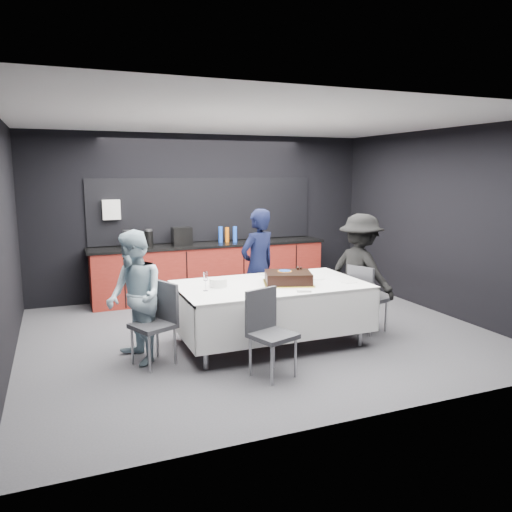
{
  "coord_description": "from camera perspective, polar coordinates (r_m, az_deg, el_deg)",
  "views": [
    {
      "loc": [
        -2.44,
        -5.97,
        2.15
      ],
      "look_at": [
        0.0,
        0.1,
        1.05
      ],
      "focal_mm": 35.0,
      "sensor_mm": 36.0,
      "label": 1
    }
  ],
  "objects": [
    {
      "name": "party_table",
      "position": [
        6.27,
        1.71,
        -4.4
      ],
      "size": [
        2.32,
        1.32,
        0.78
      ],
      "color": "#99999E",
      "rests_on": "ground"
    },
    {
      "name": "fork_pile",
      "position": [
        5.84,
        5.5,
        -3.94
      ],
      "size": [
        0.19,
        0.16,
        0.03
      ],
      "primitive_type": "cube",
      "rotation": [
        0.0,
        0.0,
        -0.4
      ],
      "color": "white",
      "rests_on": "party_table"
    },
    {
      "name": "loose_plate_right_a",
      "position": [
        6.56,
        7.03,
        -2.54
      ],
      "size": [
        0.2,
        0.2,
        0.01
      ],
      "primitive_type": "cylinder",
      "color": "white",
      "rests_on": "party_table"
    },
    {
      "name": "person_left",
      "position": [
        5.79,
        -13.69,
        -4.63
      ],
      "size": [
        0.73,
        0.85,
        1.52
      ],
      "primitive_type": "imported",
      "rotation": [
        0.0,
        0.0,
        -1.34
      ],
      "color": "#9FB9C8",
      "rests_on": "ground"
    },
    {
      "name": "person_center",
      "position": [
        7.08,
        0.23,
        -1.24
      ],
      "size": [
        0.7,
        0.58,
        1.65
      ],
      "primitive_type": "imported",
      "rotation": [
        0.0,
        0.0,
        3.5
      ],
      "color": "black",
      "rests_on": "ground"
    },
    {
      "name": "plate_stack",
      "position": [
        6.07,
        -4.34,
        -3.05
      ],
      "size": [
        0.22,
        0.22,
        0.1
      ],
      "primitive_type": "cylinder",
      "color": "white",
      "rests_on": "party_table"
    },
    {
      "name": "loose_plate_far",
      "position": [
        6.76,
        1.14,
        -2.12
      ],
      "size": [
        0.18,
        0.18,
        0.01
      ],
      "primitive_type": "cylinder",
      "color": "white",
      "rests_on": "party_table"
    },
    {
      "name": "loose_plate_near",
      "position": [
        5.69,
        0.42,
        -4.37
      ],
      "size": [
        0.19,
        0.19,
        0.01
      ],
      "primitive_type": "cylinder",
      "color": "white",
      "rests_on": "party_table"
    },
    {
      "name": "cake_assembly",
      "position": [
        6.22,
        3.7,
        -2.51
      ],
      "size": [
        0.73,
        0.66,
        0.18
      ],
      "color": "gold",
      "rests_on": "party_table"
    },
    {
      "name": "chair_right",
      "position": [
        6.89,
        12.35,
        -4.24
      ],
      "size": [
        0.53,
        0.53,
        0.92
      ],
      "color": "#323237",
      "rests_on": "ground"
    },
    {
      "name": "chair_near",
      "position": [
        5.36,
        1.36,
        -8.02
      ],
      "size": [
        0.53,
        0.53,
        0.92
      ],
      "color": "#323237",
      "rests_on": "ground"
    },
    {
      "name": "person_right",
      "position": [
        6.96,
        11.84,
        -1.84
      ],
      "size": [
        0.88,
        1.16,
        1.6
      ],
      "primitive_type": "imported",
      "rotation": [
        0.0,
        0.0,
        1.88
      ],
      "color": "black",
      "rests_on": "ground"
    },
    {
      "name": "room_shell",
      "position": [
        6.46,
        0.33,
        6.96
      ],
      "size": [
        6.04,
        5.04,
        2.82
      ],
      "color": "white",
      "rests_on": "ground"
    },
    {
      "name": "champagne_flute",
      "position": [
        5.84,
        -5.8,
        -2.48
      ],
      "size": [
        0.06,
        0.06,
        0.22
      ],
      "color": "white",
      "rests_on": "party_table"
    },
    {
      "name": "ground",
      "position": [
        6.8,
        0.32,
        -8.89
      ],
      "size": [
        6.0,
        6.0,
        0.0
      ],
      "primitive_type": "plane",
      "color": "#45454B",
      "rests_on": "ground"
    },
    {
      "name": "chair_left",
      "position": [
        5.78,
        -11.07,
        -6.87
      ],
      "size": [
        0.56,
        0.56,
        0.92
      ],
      "color": "#323237",
      "rests_on": "ground"
    },
    {
      "name": "kitchenette",
      "position": [
        8.69,
        -5.32,
        -1.15
      ],
      "size": [
        4.1,
        0.64,
        2.05
      ],
      "color": "maroon",
      "rests_on": "ground"
    },
    {
      "name": "loose_plate_right_b",
      "position": [
        6.44,
        10.52,
        -2.88
      ],
      "size": [
        0.22,
        0.22,
        0.01
      ],
      "primitive_type": "cylinder",
      "color": "white",
      "rests_on": "party_table"
    }
  ]
}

